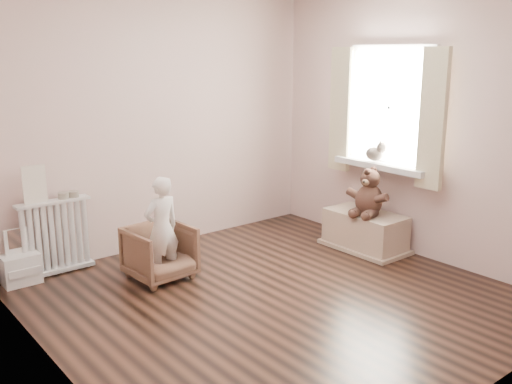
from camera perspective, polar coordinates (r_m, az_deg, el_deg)
floor at (r=4.83m, az=2.00°, el=-10.54°), size 3.60×3.60×0.01m
back_wall at (r=5.92m, az=-9.44°, el=6.95°), size 3.60×0.02×2.60m
front_wall at (r=3.34m, az=22.85°, el=0.69°), size 3.60×0.02×2.60m
left_wall at (r=3.56m, az=-20.32°, el=1.71°), size 0.02×3.60×2.60m
right_wall at (r=5.78m, az=15.82°, el=6.45°), size 0.02×3.60×2.60m
window at (r=5.91m, az=13.31°, el=8.22°), size 0.03×0.90×1.10m
window_sill at (r=5.93m, az=12.46°, el=2.61°), size 0.22×1.10×0.06m
curtain_left at (r=5.50m, az=17.26°, el=6.94°), size 0.06×0.26×1.30m
curtain_right at (r=6.20m, az=8.47°, el=8.14°), size 0.06×0.26×1.30m
radiator at (r=5.51m, az=-19.42°, el=-3.87°), size 0.66×0.12×0.70m
paper_doll at (r=5.35m, az=-21.28°, el=0.72°), size 0.20×0.02×0.34m
tin_a at (r=5.46m, az=-18.71°, el=-0.34°), size 0.10×0.10×0.06m
tin_b at (r=5.49m, az=-17.79°, el=-0.20°), size 0.10×0.10×0.06m
toy_vanity at (r=5.43m, az=-22.62°, el=-5.73°), size 0.31×0.22×0.49m
armchair at (r=5.20m, az=-9.57°, el=-5.99°), size 0.56×0.57×0.49m
child at (r=5.09m, az=-9.41°, el=-3.60°), size 0.35×0.24×0.93m
toy_bench at (r=6.01m, az=10.85°, el=-3.76°), size 0.43×0.82×0.39m
teddy_bear at (r=5.81m, az=11.30°, el=0.43°), size 0.45×0.38×0.48m
plush_cat at (r=5.95m, az=11.80°, el=3.96°), size 0.20×0.28×0.22m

